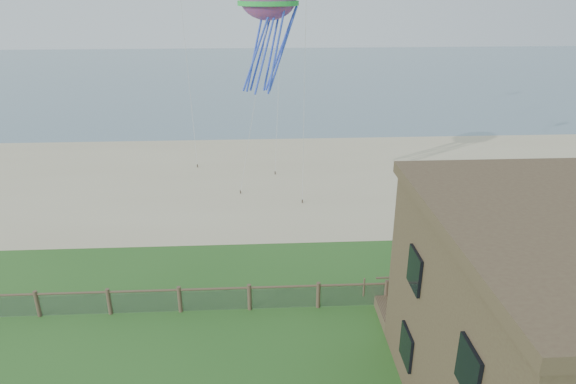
# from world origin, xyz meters

# --- Properties ---
(sand_beach) EXTENTS (72.00, 20.00, 0.02)m
(sand_beach) POSITION_xyz_m (0.00, 22.00, 0.00)
(sand_beach) COLOR tan
(sand_beach) RESTS_ON ground
(ocean) EXTENTS (160.00, 68.00, 0.02)m
(ocean) POSITION_xyz_m (0.00, 66.00, 0.00)
(ocean) COLOR slate
(ocean) RESTS_ON ground
(chainlink_fence) EXTENTS (36.20, 0.20, 1.25)m
(chainlink_fence) POSITION_xyz_m (0.00, 6.00, 0.55)
(chainlink_fence) COLOR #4E3B2C
(chainlink_fence) RESTS_ON ground
(motel_deck) EXTENTS (15.00, 2.00, 0.50)m
(motel_deck) POSITION_xyz_m (13.00, 5.00, 0.25)
(motel_deck) COLOR brown
(motel_deck) RESTS_ON ground
(picnic_table) EXTENTS (2.45, 2.16, 0.86)m
(picnic_table) POSITION_xyz_m (6.92, 4.73, 0.43)
(picnic_table) COLOR brown
(picnic_table) RESTS_ON ground
(octopus_kite) EXTENTS (3.77, 3.06, 6.79)m
(octopus_kite) POSITION_xyz_m (1.18, 16.26, 10.76)
(octopus_kite) COLOR #FF4C28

